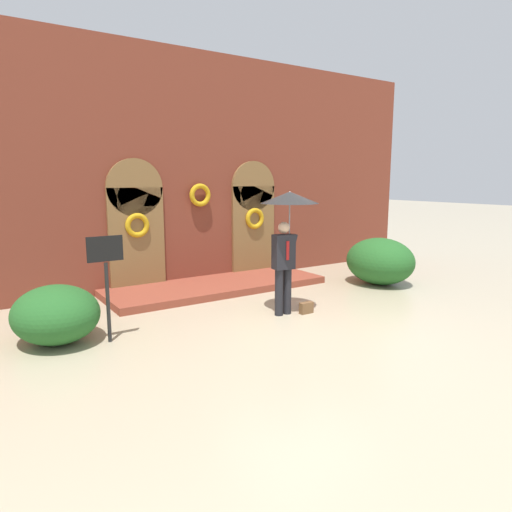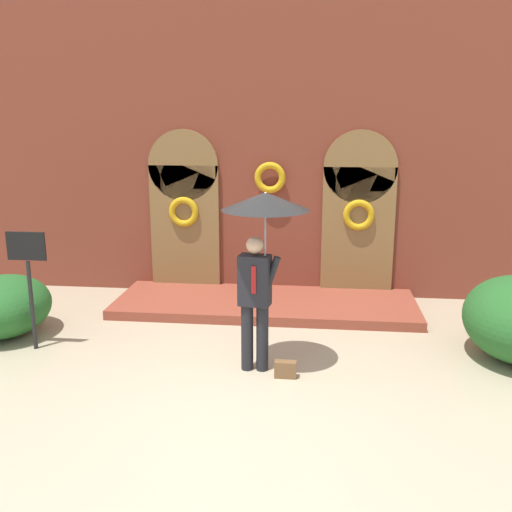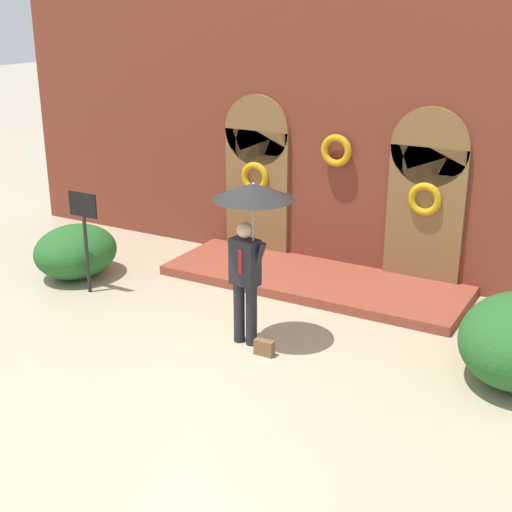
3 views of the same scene
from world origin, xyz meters
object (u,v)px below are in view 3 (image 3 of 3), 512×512
object	(u,v)px
handbag	(264,348)
sign_post	(85,226)
shrub_left	(76,251)
person_with_umbrella	(251,215)

from	to	relation	value
handbag	sign_post	size ratio (longest dim) A/B	0.16
handbag	sign_post	world-z (taller)	sign_post
handbag	shrub_left	distance (m)	4.48
person_with_umbrella	sign_post	xyz separation A→B (m)	(-3.33, 0.35, -0.75)
shrub_left	sign_post	bearing A→B (deg)	-33.58
sign_post	shrub_left	world-z (taller)	sign_post
handbag	sign_post	bearing A→B (deg)	171.60
person_with_umbrella	shrub_left	size ratio (longest dim) A/B	1.54
person_with_umbrella	sign_post	bearing A→B (deg)	174.04
person_with_umbrella	shrub_left	bearing A→B (deg)	168.58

